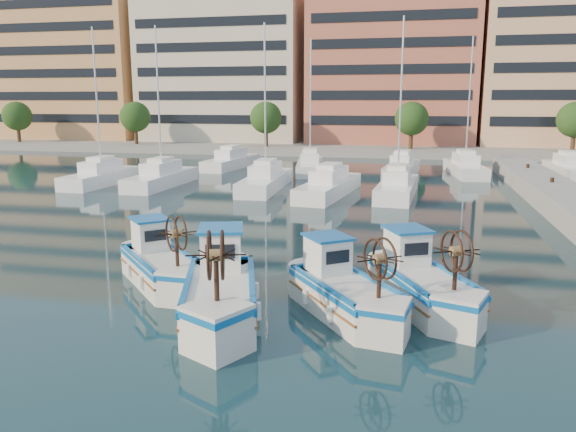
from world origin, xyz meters
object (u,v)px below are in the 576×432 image
object	(u,v)px
fishing_boat_a	(160,263)
fishing_boat_b	(220,289)
fishing_boat_d	(421,281)
fishing_boat_c	(343,289)

from	to	relation	value
fishing_boat_a	fishing_boat_b	distance (m)	3.90
fishing_boat_a	fishing_boat_b	xyz separation A→B (m)	(3.05, -2.43, 0.10)
fishing_boat_a	fishing_boat_d	bearing A→B (deg)	-43.90
fishing_boat_b	fishing_boat_c	xyz separation A→B (m)	(3.49, 0.99, -0.09)
fishing_boat_c	fishing_boat_d	world-z (taller)	fishing_boat_d
fishing_boat_b	fishing_boat_d	bearing A→B (deg)	3.83
fishing_boat_a	fishing_boat_c	bearing A→B (deg)	-54.90
fishing_boat_a	fishing_boat_c	size ratio (longest dim) A/B	0.96
fishing_boat_c	fishing_boat_d	bearing A→B (deg)	-7.77
fishing_boat_a	fishing_boat_c	xyz separation A→B (m)	(6.54, -1.44, 0.01)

